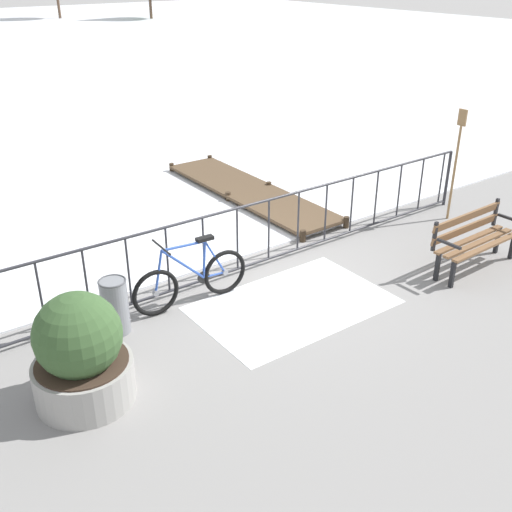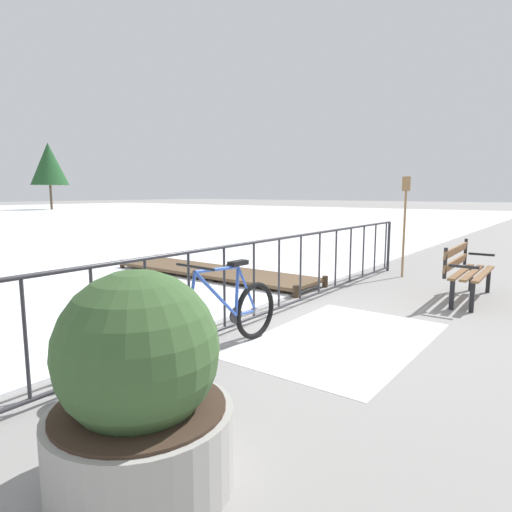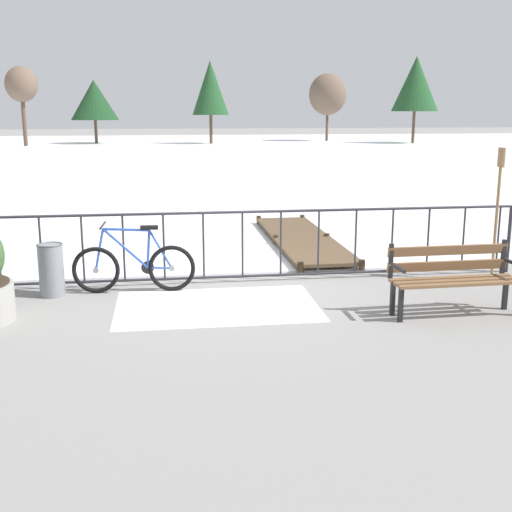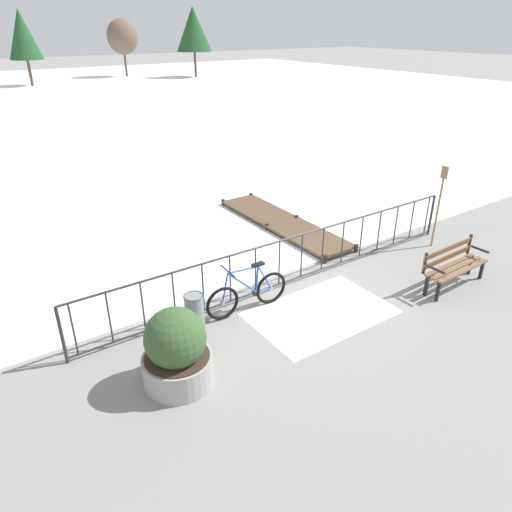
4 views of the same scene
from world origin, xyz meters
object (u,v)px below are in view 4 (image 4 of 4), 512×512
(park_bench, at_px, (453,263))
(planter_with_shrub, at_px, (176,351))
(oar_upright, at_px, (439,202))
(bicycle_near_railing, at_px, (248,294))
(trash_bin, at_px, (195,313))

(park_bench, bearing_deg, planter_with_shrub, 175.22)
(planter_with_shrub, bearing_deg, oar_upright, 7.27)
(bicycle_near_railing, bearing_deg, trash_bin, -178.41)
(planter_with_shrub, relative_size, oar_upright, 0.64)
(bicycle_near_railing, distance_m, trash_bin, 1.12)
(planter_with_shrub, distance_m, trash_bin, 1.31)
(planter_with_shrub, relative_size, trash_bin, 1.72)
(bicycle_near_railing, relative_size, oar_upright, 0.86)
(bicycle_near_railing, relative_size, planter_with_shrub, 1.36)
(park_bench, bearing_deg, oar_upright, 47.50)
(oar_upright, bearing_deg, bicycle_near_railing, 178.67)
(bicycle_near_railing, xyz_separation_m, oar_upright, (5.28, -0.12, 0.77))
(bicycle_near_railing, xyz_separation_m, trash_bin, (-1.12, -0.03, 0.00))
(trash_bin, distance_m, oar_upright, 6.45)
(trash_bin, height_order, oar_upright, oar_upright)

